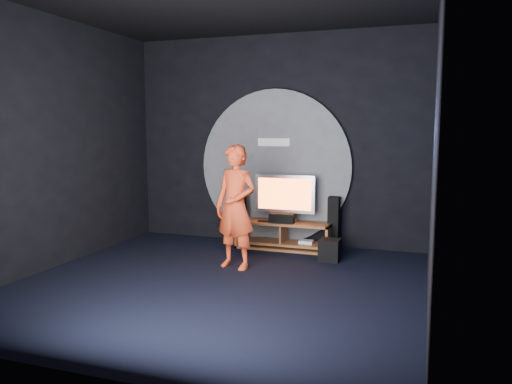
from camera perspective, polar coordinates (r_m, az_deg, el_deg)
floor at (r=6.41m, az=-4.38°, el=-10.43°), size 5.00×5.00×0.00m
back_wall at (r=8.46m, az=2.28°, el=5.92°), size 5.00×0.04×3.50m
front_wall at (r=3.95m, az=-19.21°, el=4.02°), size 5.00×0.04×3.50m
left_wall at (r=7.47m, az=-22.48°, el=5.21°), size 0.04×5.00×3.50m
right_wall at (r=5.60m, az=19.69°, el=4.84°), size 0.04×5.00×3.50m
wall_disc_panel at (r=8.43m, az=2.15°, el=2.87°), size 2.60×0.11×2.60m
media_console at (r=8.14m, az=3.19°, el=-5.18°), size 1.53×0.45×0.45m
tv at (r=8.09m, az=3.31°, el=-0.45°), size 0.99×0.22×0.75m
center_speaker at (r=7.98m, az=2.96°, el=-3.01°), size 0.40×0.15×0.15m
remote at (r=8.06m, az=0.84°, el=-3.36°), size 0.18×0.05×0.02m
tower_speaker_left at (r=8.39m, az=-1.87°, el=-3.13°), size 0.17×0.19×0.87m
tower_speaker_right at (r=8.11m, az=8.86°, el=-3.58°), size 0.17×0.19×0.87m
subwoofer at (r=7.50m, az=8.41°, el=-6.58°), size 0.30×0.30×0.33m
player at (r=6.93m, az=-2.36°, el=-1.71°), size 0.71×0.55×1.73m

